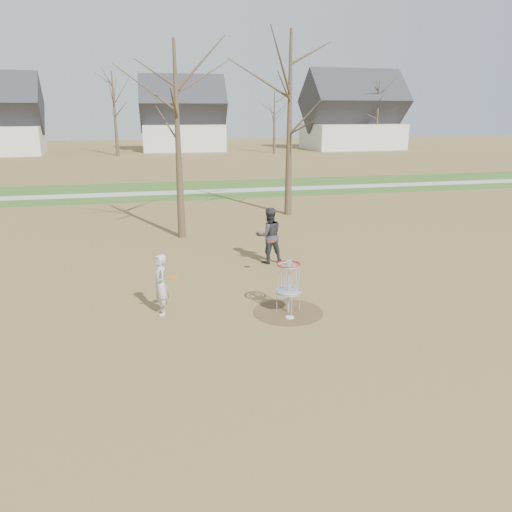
{
  "coord_description": "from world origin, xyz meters",
  "views": [
    {
      "loc": [
        -3.41,
        -11.35,
        4.96
      ],
      "look_at": [
        -0.5,
        1.5,
        1.1
      ],
      "focal_mm": 35.0,
      "sensor_mm": 36.0,
      "label": 1
    }
  ],
  "objects_px": {
    "player_standing": "(161,285)",
    "disc_grounded": "(290,317)",
    "player_throwing": "(269,235)",
    "disc_golf_basket": "(289,278)"
  },
  "relations": [
    {
      "from": "player_standing",
      "to": "disc_grounded",
      "type": "relative_size",
      "value": 7.09
    },
    {
      "from": "player_standing",
      "to": "disc_grounded",
      "type": "distance_m",
      "value": 3.32
    },
    {
      "from": "player_standing",
      "to": "player_throwing",
      "type": "height_order",
      "value": "player_throwing"
    },
    {
      "from": "disc_grounded",
      "to": "player_throwing",
      "type": "bearing_deg",
      "value": 82.12
    },
    {
      "from": "player_standing",
      "to": "disc_golf_basket",
      "type": "relative_size",
      "value": 1.15
    },
    {
      "from": "disc_golf_basket",
      "to": "disc_grounded",
      "type": "bearing_deg",
      "value": -99.65
    },
    {
      "from": "player_standing",
      "to": "player_throwing",
      "type": "xyz_separation_m",
      "value": [
        3.73,
        3.72,
        0.16
      ]
    },
    {
      "from": "disc_grounded",
      "to": "disc_golf_basket",
      "type": "relative_size",
      "value": 0.16
    },
    {
      "from": "player_throwing",
      "to": "disc_grounded",
      "type": "bearing_deg",
      "value": 78.58
    },
    {
      "from": "player_throwing",
      "to": "player_standing",
      "type": "bearing_deg",
      "value": 41.39
    }
  ]
}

